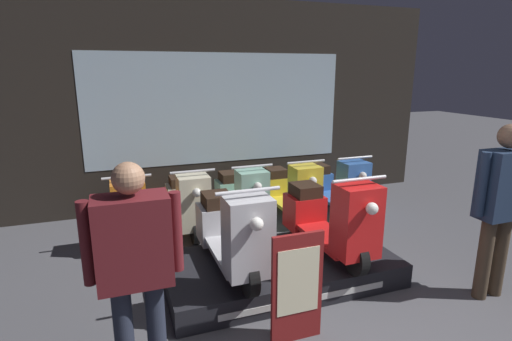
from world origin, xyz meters
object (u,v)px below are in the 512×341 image
object	(u,v)px
scooter_backrow_2	(241,196)
price_sign_board	(297,288)
scooter_backrow_3	(290,191)
scooter_backrow_1	(187,202)
person_left_browsing	(135,257)
scooter_display_right	(329,218)
person_right_browsing	(501,198)
scooter_backrow_0	(128,209)
scooter_backrow_4	(335,186)
scooter_display_left	(232,232)

from	to	relation	value
scooter_backrow_2	price_sign_board	distance (m)	2.67
scooter_backrow_3	price_sign_board	xyz separation A→B (m)	(-1.14, -2.65, 0.09)
scooter_backrow_1	scooter_backrow_3	size ratio (longest dim) A/B	1.00
scooter_backrow_1	person_left_browsing	world-z (taller)	person_left_browsing
price_sign_board	scooter_backrow_2	bearing A→B (deg)	81.96
scooter_display_right	person_right_browsing	distance (m)	1.60
scooter_backrow_0	price_sign_board	bearing A→B (deg)	-66.24
scooter_display_right	person_left_browsing	size ratio (longest dim) A/B	0.96
price_sign_board	person_left_browsing	bearing A→B (deg)	-178.39
person_left_browsing	price_sign_board	world-z (taller)	person_left_browsing
scooter_display_right	scooter_backrow_4	size ratio (longest dim) A/B	1.00
scooter_backrow_3	price_sign_board	size ratio (longest dim) A/B	1.65
scooter_backrow_1	person_right_browsing	bearing A→B (deg)	-47.78
scooter_backrow_0	scooter_backrow_4	distance (m)	3.08
scooter_display_left	price_sign_board	xyz separation A→B (m)	(0.27, -0.89, -0.16)
scooter_display_left	scooter_backrow_4	world-z (taller)	scooter_display_left
scooter_display_left	scooter_backrow_2	world-z (taller)	scooter_display_left
scooter_backrow_3	person_left_browsing	bearing A→B (deg)	-131.21
scooter_display_left	scooter_backrow_3	bearing A→B (deg)	51.08
scooter_display_right	scooter_backrow_3	size ratio (longest dim) A/B	1.00
scooter_backrow_2	scooter_backrow_3	xyz separation A→B (m)	(0.77, 0.00, 0.00)
scooter_display_right	scooter_backrow_0	distance (m)	2.64
scooter_display_left	scooter_backrow_0	distance (m)	1.98
person_right_browsing	price_sign_board	xyz separation A→B (m)	(-2.04, 0.03, -0.53)
scooter_backrow_0	scooter_backrow_3	bearing A→B (deg)	0.00
scooter_backrow_1	scooter_backrow_2	bearing A→B (deg)	0.00
scooter_backrow_2	scooter_backrow_3	distance (m)	0.77
scooter_backrow_0	person_right_browsing	distance (m)	4.22
scooter_display_right	scooter_backrow_2	size ratio (longest dim) A/B	1.00
scooter_backrow_4	person_right_browsing	world-z (taller)	person_right_browsing
scooter_backrow_3	person_left_browsing	distance (m)	3.61
scooter_display_left	person_right_browsing	bearing A→B (deg)	-21.79
scooter_backrow_3	price_sign_board	bearing A→B (deg)	-113.36
price_sign_board	scooter_display_right	bearing A→B (deg)	48.51
scooter_backrow_2	person_left_browsing	size ratio (longest dim) A/B	0.96
scooter_backrow_1	person_right_browsing	world-z (taller)	person_right_browsing
scooter_backrow_3	scooter_backrow_0	bearing A→B (deg)	180.00
price_sign_board	scooter_display_left	bearing A→B (deg)	107.15
scooter_backrow_0	scooter_display_left	bearing A→B (deg)	-63.11
scooter_display_right	scooter_backrow_3	xyz separation A→B (m)	(0.36, 1.76, -0.25)
scooter_backrow_0	scooter_backrow_4	size ratio (longest dim) A/B	1.00
person_left_browsing	scooter_backrow_2	bearing A→B (deg)	59.52
scooter_display_left	scooter_backrow_4	size ratio (longest dim) A/B	1.00
scooter_display_right	scooter_backrow_1	world-z (taller)	scooter_display_right
scooter_backrow_1	person_left_browsing	bearing A→B (deg)	-106.77
scooter_backrow_0	price_sign_board	world-z (taller)	scooter_backrow_0
scooter_backrow_1	person_right_browsing	distance (m)	3.67
scooter_backrow_4	person_right_browsing	bearing A→B (deg)	-87.36
scooter_backrow_2	scooter_backrow_4	xyz separation A→B (m)	(1.54, 0.00, 0.00)
scooter_backrow_2	scooter_backrow_4	size ratio (longest dim) A/B	1.00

